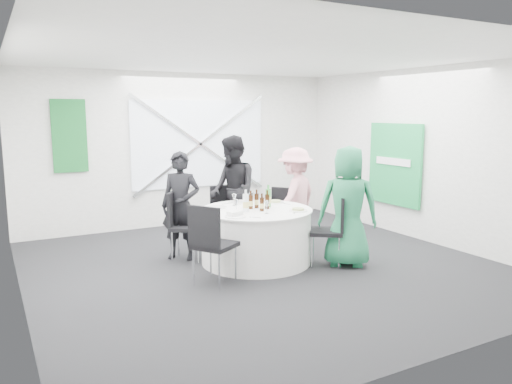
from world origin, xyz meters
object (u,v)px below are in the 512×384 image
chair_front_right (333,225)px  chair_front_left (210,239)px  chair_back (225,210)px  person_man_back (233,191)px  banquet_table (256,236)px  chair_back_left (181,220)px  person_woman_green (348,206)px  person_woman_pink (295,196)px  clear_water_bottle (246,203)px  green_water_bottle (268,198)px  chair_back_right (281,212)px  person_man_back_left (181,206)px

chair_front_right → chair_front_left: (-1.81, 0.02, 0.03)m
chair_back → person_man_back: person_man_back is taller
chair_back → banquet_table: bearing=-90.0°
banquet_table → chair_back_left: size_ratio=1.59×
banquet_table → chair_front_left: bearing=-147.5°
chair_front_right → person_woman_green: person_woman_green is taller
chair_front_left → chair_back: bearing=-62.3°
person_woman_pink → clear_water_bottle: person_woman_pink is taller
chair_back → chair_front_right: size_ratio=0.96×
chair_back → green_water_bottle: 1.18m
chair_back_left → banquet_table: bearing=-90.0°
person_man_back → person_woman_green: 1.95m
chair_front_left → clear_water_bottle: clear_water_bottle is taller
chair_back_right → chair_front_left: chair_front_left is taller
banquet_table → person_man_back: 1.12m
person_man_back → chair_back_left: bearing=-61.3°
chair_back_left → clear_water_bottle: bearing=-101.5°
chair_back → person_woman_pink: size_ratio=0.60×
chair_back_left → person_woman_pink: 1.90m
chair_back_left → person_woman_green: (1.90, -1.34, 0.25)m
chair_front_right → person_man_back_left: person_man_back_left is taller
chair_back_left → chair_back: bearing=-24.8°
person_woman_pink → person_man_back: bearing=-55.7°
clear_water_bottle → person_man_back: bearing=72.9°
person_man_back_left → chair_back_left: bearing=-73.9°
chair_back_left → chair_back_right: size_ratio=1.09×
banquet_table → person_woman_green: person_woman_green is taller
chair_front_right → green_water_bottle: 0.98m
person_man_back_left → person_woman_green: person_woman_green is taller
green_water_bottle → clear_water_bottle: size_ratio=1.05×
chair_back_right → chair_front_right: size_ratio=0.93×
person_woman_green → chair_front_left: bearing=32.0°
banquet_table → chair_front_left: chair_front_left is taller
person_man_back_left → green_water_bottle: (1.08, -0.62, 0.11)m
person_man_back_left → chair_front_left: bearing=-56.6°
person_man_back → chair_back_right: bearing=70.7°
chair_back → chair_back_left: size_ratio=0.94×
person_man_back → clear_water_bottle: size_ratio=5.79×
person_man_back → person_woman_green: (0.89, -1.73, -0.04)m
chair_back_left → green_water_bottle: 1.27m
chair_front_left → banquet_table: bearing=-90.0°
chair_front_right → chair_front_left: size_ratio=0.96×
banquet_table → person_woman_pink: bearing=28.9°
banquet_table → chair_back: bearing=87.0°
green_water_bottle → clear_water_bottle: 0.45m
chair_back_left → chair_front_left: 1.22m
chair_front_right → person_woman_green: (0.17, -0.10, 0.26)m
chair_back_right → chair_front_left: bearing=-93.5°
chair_back → person_man_back_left: 1.07m
chair_back_left → green_water_bottle: size_ratio=3.11×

